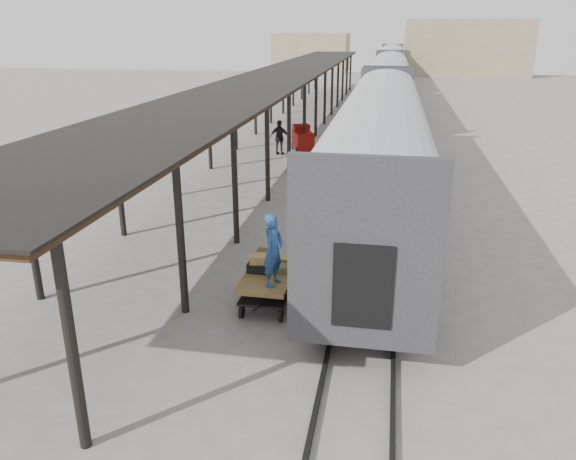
% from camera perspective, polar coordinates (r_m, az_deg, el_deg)
% --- Properties ---
extents(ground, '(160.00, 160.00, 0.00)m').
position_cam_1_polar(ground, '(16.15, -3.39, -5.38)').
color(ground, slate).
rests_on(ground, ground).
extents(train, '(3.45, 76.01, 4.01)m').
position_cam_1_polar(train, '(48.15, 10.18, 14.61)').
color(train, silver).
rests_on(train, ground).
extents(canopy, '(4.90, 64.30, 4.15)m').
position_cam_1_polar(canopy, '(38.91, -0.00, 15.66)').
color(canopy, '#422B19').
rests_on(canopy, ground).
extents(rails, '(1.54, 150.00, 0.12)m').
position_cam_1_polar(rails, '(48.66, 10.00, 11.55)').
color(rails, black).
rests_on(rails, ground).
extents(building_far, '(18.00, 10.00, 8.00)m').
position_cam_1_polar(building_far, '(92.81, 17.58, 17.26)').
color(building_far, tan).
rests_on(building_far, ground).
extents(building_left, '(12.00, 8.00, 6.00)m').
position_cam_1_polar(building_left, '(97.20, 2.40, 17.60)').
color(building_left, tan).
rests_on(building_left, ground).
extents(baggage_cart, '(1.28, 2.42, 0.86)m').
position_cam_1_polar(baggage_cart, '(14.76, -1.90, -5.12)').
color(baggage_cart, brown).
rests_on(baggage_cart, ground).
extents(suitcase_stack, '(1.10, 1.04, 0.46)m').
position_cam_1_polar(suitcase_stack, '(14.90, -2.11, -3.23)').
color(suitcase_stack, '#363639').
rests_on(suitcase_stack, baggage_cart).
extents(luggage_tug, '(1.58, 1.94, 1.48)m').
position_cam_1_polar(luggage_tug, '(33.49, 1.49, 9.22)').
color(luggage_tug, maroon).
rests_on(luggage_tug, ground).
extents(porter, '(0.61, 0.77, 1.84)m').
position_cam_1_polar(porter, '(13.68, -1.50, -2.03)').
color(porter, navy).
rests_on(porter, baggage_cart).
extents(pedestrian, '(1.20, 0.61, 1.97)m').
position_cam_1_polar(pedestrian, '(32.30, -0.84, 9.37)').
color(pedestrian, black).
rests_on(pedestrian, ground).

